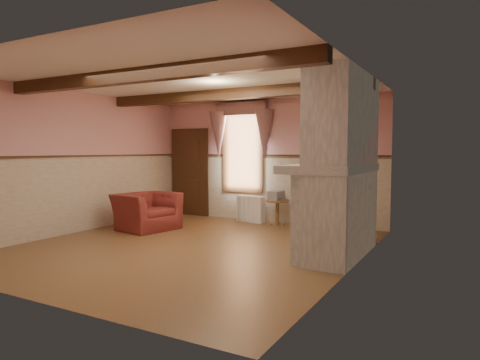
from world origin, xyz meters
The scene contains 26 objects.
floor centered at (0.00, 0.00, 0.00)m, with size 5.50×6.00×0.01m, color brown.
ceiling centered at (0.00, 0.00, 2.80)m, with size 5.50×6.00×0.01m, color silver.
wall_back centered at (0.00, 3.00, 1.40)m, with size 5.50×0.02×2.80m, color #D59398.
wall_front centered at (0.00, -3.00, 1.40)m, with size 5.50×0.02×2.80m, color #D59398.
wall_left centered at (-2.75, 0.00, 1.40)m, with size 0.02×6.00×2.80m, color #D59398.
wall_right centered at (2.75, 0.00, 1.40)m, with size 0.02×6.00×2.80m, color #D59398.
wainscot centered at (0.00, 0.00, 0.75)m, with size 5.50×6.00×1.50m, color beige, non-canonical shape.
chair_rail centered at (0.00, 0.00, 1.50)m, with size 5.50×6.00×0.08m, color black, non-canonical shape.
firebox centered at (2.00, 0.60, 0.45)m, with size 0.20×0.95×0.90m, color black.
armchair centered at (-1.72, 0.86, 0.38)m, with size 1.16×1.01×0.75m, color maroon.
side_table centered at (0.45, 2.63, 0.28)m, with size 0.51×0.51×0.55m, color brown.
book_stack centered at (0.42, 2.62, 0.65)m, with size 0.26×0.32×0.20m, color #B7AD8C.
radiator centered at (-0.25, 2.70, 0.30)m, with size 0.70×0.18×0.60m, color white.
bowl centered at (2.24, 0.41, 1.46)m, with size 0.32×0.32×0.08m, color brown.
mantel_clock centered at (2.24, 1.27, 1.52)m, with size 0.14×0.24×0.20m, color black.
oil_lamp centered at (2.24, 1.19, 1.56)m, with size 0.11×0.11×0.28m, color #B78E33.
candle_red centered at (2.24, -0.19, 1.50)m, with size 0.06×0.06×0.16m, color maroon.
jar_yellow centered at (2.24, 0.38, 1.48)m, with size 0.06×0.06×0.12m, color gold.
fireplace centered at (2.42, 0.60, 1.40)m, with size 0.85×2.00×2.80m, color gray.
mantel centered at (2.24, 0.60, 1.36)m, with size 1.05×2.05×0.12m, color gray.
overmantel_mirror centered at (2.06, 0.60, 1.97)m, with size 0.06×1.44×1.04m, color silver.
door centered at (-2.10, 2.94, 1.05)m, with size 1.10×0.10×2.10m, color black.
window centered at (-0.60, 2.97, 1.65)m, with size 1.06×0.08×2.02m, color white.
window_drapes centered at (-0.60, 2.88, 2.25)m, with size 1.30×0.14×1.40m, color gray.
ceiling_beam_front centered at (0.00, -1.20, 2.70)m, with size 5.50×0.18×0.20m, color black.
ceiling_beam_back centered at (0.00, 1.20, 2.70)m, with size 5.50×0.18×0.20m, color black.
Camera 1 is at (4.18, -5.90, 1.64)m, focal length 32.00 mm.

